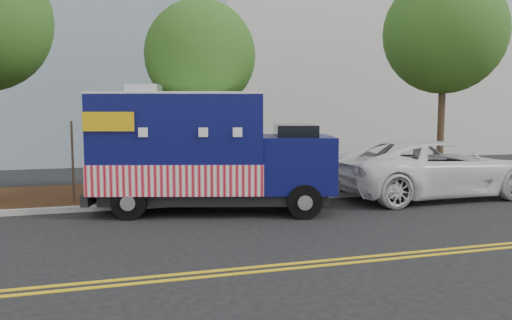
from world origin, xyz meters
name	(u,v)px	position (x,y,z in m)	size (l,w,h in m)	color
ground	(260,212)	(0.00, 0.00, 0.00)	(120.00, 120.00, 0.00)	black
curb	(246,200)	(0.00, 1.40, 0.07)	(120.00, 0.18, 0.15)	#9E9E99
mulch_strip	(229,189)	(0.00, 3.50, 0.07)	(120.00, 4.00, 0.15)	#32180E
centerline_near	(332,260)	(0.00, -4.45, 0.01)	(120.00, 0.10, 0.01)	gold
centerline_far	(338,264)	(0.00, -4.70, 0.01)	(120.00, 0.10, 0.01)	gold
tree_b	(200,56)	(-1.06, 2.82, 4.34)	(3.38, 3.38, 6.04)	#38281C
tree_c	(444,33)	(8.25, 3.61, 5.52)	(4.48, 4.48, 7.77)	#38281C
sign_post	(73,165)	(-4.78, 2.00, 1.20)	(0.06, 0.06, 2.40)	#473828
food_truck	(201,154)	(-1.45, 0.61, 1.52)	(6.76, 3.92, 3.37)	black
white_car	(434,168)	(5.85, 0.68, 0.89)	(2.95, 6.40, 1.78)	white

